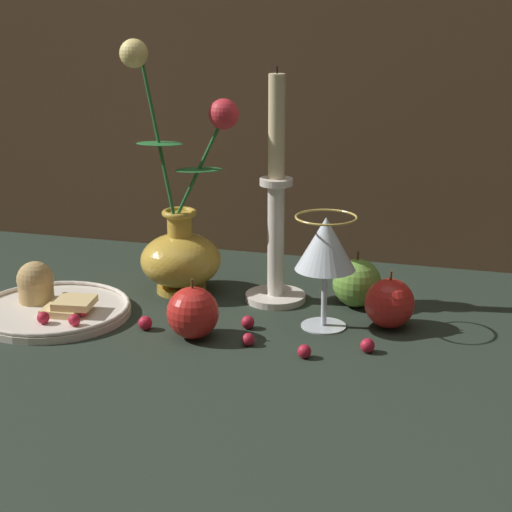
{
  "coord_description": "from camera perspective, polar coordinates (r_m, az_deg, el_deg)",
  "views": [
    {
      "loc": [
        0.37,
        -1.09,
        0.44
      ],
      "look_at": [
        0.07,
        -0.03,
        0.1
      ],
      "focal_mm": 60.0,
      "sensor_mm": 36.0,
      "label": 1
    }
  ],
  "objects": [
    {
      "name": "ground_plane",
      "position": [
        1.23,
        -2.66,
        -3.75
      ],
      "size": [
        2.4,
        2.4,
        0.0
      ],
      "primitive_type": "plane",
      "color": "#232D23",
      "rests_on": "ground"
    },
    {
      "name": "apple_near_glass",
      "position": [
        1.25,
        6.74,
        -1.79
      ],
      "size": [
        0.07,
        0.07,
        0.08
      ],
      "color": "#669938",
      "rests_on": "ground_plane"
    },
    {
      "name": "berry_far_right",
      "position": [
        1.1,
        7.44,
        -5.94
      ],
      "size": [
        0.02,
        0.02,
        0.02
      ],
      "primitive_type": "sphere",
      "color": "#AD192D",
      "rests_on": "ground_plane"
    },
    {
      "name": "berry_near_plate",
      "position": [
        1.17,
        -0.55,
        -4.44
      ],
      "size": [
        0.02,
        0.02,
        0.02
      ],
      "primitive_type": "sphere",
      "color": "#AD192D",
      "rests_on": "ground_plane"
    },
    {
      "name": "vase",
      "position": [
        1.29,
        -5.03,
        1.02
      ],
      "size": [
        0.17,
        0.12,
        0.38
      ],
      "color": "gold",
      "rests_on": "ground_plane"
    },
    {
      "name": "apple_beside_vase",
      "position": [
        1.18,
        8.89,
        -3.14
      ],
      "size": [
        0.07,
        0.07,
        0.08
      ],
      "color": "red",
      "rests_on": "ground_plane"
    },
    {
      "name": "wine_glass",
      "position": [
        1.14,
        4.65,
        0.58
      ],
      "size": [
        0.08,
        0.08,
        0.16
      ],
      "color": "silver",
      "rests_on": "ground_plane"
    },
    {
      "name": "plate_with_pastries",
      "position": [
        1.25,
        -13.56,
        -3.13
      ],
      "size": [
        0.22,
        0.22,
        0.07
      ],
      "color": "silver",
      "rests_on": "ground_plane"
    },
    {
      "name": "apple_at_table_edge",
      "position": [
        1.13,
        -4.01,
        -3.82
      ],
      "size": [
        0.07,
        0.07,
        0.08
      ],
      "color": "red",
      "rests_on": "ground_plane"
    },
    {
      "name": "candlestick",
      "position": [
        1.24,
        1.34,
        2.39
      ],
      "size": [
        0.09,
        0.09,
        0.34
      ],
      "color": "silver",
      "rests_on": "ground_plane"
    },
    {
      "name": "berry_by_glass_stem",
      "position": [
        1.08,
        3.24,
        -6.37
      ],
      "size": [
        0.02,
        0.02,
        0.02
      ],
      "primitive_type": "sphere",
      "color": "#AD192D",
      "rests_on": "ground_plane"
    },
    {
      "name": "berry_front_center",
      "position": [
        1.11,
        -0.52,
        -5.58
      ],
      "size": [
        0.02,
        0.02,
        0.02
      ],
      "primitive_type": "sphere",
      "color": "#AD192D",
      "rests_on": "ground_plane"
    },
    {
      "name": "berry_under_candlestick",
      "position": [
        1.17,
        -7.4,
        -4.45
      ],
      "size": [
        0.02,
        0.02,
        0.02
      ],
      "primitive_type": "sphere",
      "color": "#AD192D",
      "rests_on": "ground_plane"
    }
  ]
}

